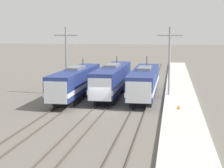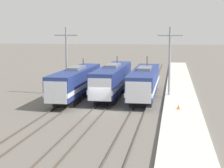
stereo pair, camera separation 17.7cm
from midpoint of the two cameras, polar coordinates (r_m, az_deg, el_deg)
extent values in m
plane|color=#666059|center=(40.47, -2.30, -4.21)|extent=(400.00, 400.00, 0.00)
cube|color=#4C4238|center=(41.73, -9.10, -3.82)|extent=(0.07, 120.00, 0.15)
cube|color=#4C4238|center=(41.31, -7.21, -3.90)|extent=(0.07, 120.00, 0.15)
cube|color=#4C4238|center=(40.60, -3.29, -4.06)|extent=(0.07, 120.00, 0.15)
cube|color=#4C4238|center=(40.32, -1.30, -4.14)|extent=(0.07, 120.00, 0.15)
cube|color=#4C4238|center=(39.90, 2.79, -4.28)|extent=(0.07, 120.00, 0.15)
cube|color=#4C4238|center=(39.77, 4.85, -4.34)|extent=(0.07, 120.00, 0.15)
cube|color=black|center=(44.35, -6.98, -2.54)|extent=(2.35, 3.80, 0.95)
cube|color=black|center=(52.58, -4.36, -0.83)|extent=(2.35, 3.80, 0.95)
cube|color=navy|center=(48.17, -5.59, 0.59)|extent=(2.76, 17.29, 2.80)
cube|color=silver|center=(48.24, -5.58, -0.07)|extent=(2.80, 17.33, 0.50)
cube|color=silver|center=(40.89, -8.33, -1.11)|extent=(2.54, 2.12, 2.38)
cube|color=black|center=(39.89, -8.77, -0.59)|extent=(2.16, 0.08, 0.67)
cube|color=slate|center=(47.98, -5.61, 2.45)|extent=(1.52, 4.32, 0.35)
cylinder|color=#38383D|center=(51.62, -4.54, 3.28)|extent=(0.12, 0.12, 1.11)
cube|color=black|center=(45.68, -0.92, -2.17)|extent=(2.42, 3.91, 0.95)
cube|color=black|center=(54.32, 0.73, -0.51)|extent=(2.42, 3.91, 0.95)
cube|color=navy|center=(49.71, -0.03, 0.96)|extent=(2.85, 17.76, 2.96)
cube|color=silver|center=(49.78, -0.03, 0.28)|extent=(2.89, 17.80, 0.53)
cube|color=silver|center=(41.84, -1.81, -0.71)|extent=(2.62, 1.76, 2.52)
cube|color=black|center=(40.98, -2.03, -0.12)|extent=(2.23, 0.08, 0.71)
cube|color=slate|center=(49.53, -0.03, 2.86)|extent=(1.57, 4.44, 0.35)
cylinder|color=#38383D|center=(53.34, 0.65, 3.66)|extent=(0.12, 0.12, 1.14)
cube|color=black|center=(44.47, 4.42, -2.47)|extent=(2.57, 3.84, 0.95)
cube|color=black|center=(53.05, 5.21, -0.76)|extent=(2.57, 3.84, 0.95)
cube|color=navy|center=(48.48, 4.88, 0.60)|extent=(3.02, 17.45, 2.72)
cube|color=silver|center=(48.56, 4.87, -0.04)|extent=(3.06, 17.49, 0.49)
cube|color=silver|center=(40.77, 4.03, -1.11)|extent=(2.78, 1.94, 2.32)
cube|color=black|center=(39.81, 3.92, -0.59)|extent=(2.36, 0.08, 0.65)
cube|color=slate|center=(48.30, 4.90, 2.41)|extent=(1.66, 4.36, 0.35)
cylinder|color=#38383D|center=(52.07, 5.23, 3.44)|extent=(0.12, 0.12, 1.47)
cylinder|color=gray|center=(50.68, -7.07, 3.45)|extent=(0.28, 0.28, 9.12)
cube|color=gray|center=(50.51, -7.13, 7.37)|extent=(3.15, 0.16, 0.16)
cylinder|color=gray|center=(48.65, 8.64, 3.23)|extent=(0.28, 0.28, 9.12)
cube|color=gray|center=(48.49, 8.72, 7.31)|extent=(3.15, 0.16, 0.16)
cube|color=beige|center=(39.65, 10.54, -4.31)|extent=(4.00, 120.00, 0.39)
cone|color=orange|center=(40.29, 10.00, -3.46)|extent=(0.37, 0.37, 0.49)
camera|label=1|loc=(0.09, -90.12, -0.02)|focal=60.00mm
camera|label=2|loc=(0.09, 89.88, 0.02)|focal=60.00mm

